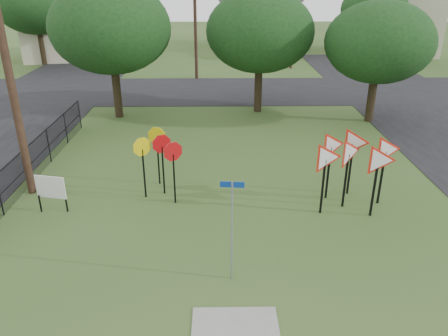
{
  "coord_description": "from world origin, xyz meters",
  "views": [
    {
      "loc": [
        -0.37,
        -10.11,
        7.4
      ],
      "look_at": [
        -0.18,
        3.0,
        1.6
      ],
      "focal_mm": 35.0,
      "sensor_mm": 36.0,
      "label": 1
    }
  ],
  "objects_px": {
    "yield_sign_cluster": "(353,155)",
    "info_board": "(51,188)",
    "street_name_sign": "(232,225)",
    "stop_sign_cluster": "(159,150)"
  },
  "relations": [
    {
      "from": "info_board",
      "to": "yield_sign_cluster",
      "type": "bearing_deg",
      "value": 1.97
    },
    {
      "from": "street_name_sign",
      "to": "yield_sign_cluster",
      "type": "bearing_deg",
      "value": 43.85
    },
    {
      "from": "yield_sign_cluster",
      "to": "info_board",
      "type": "relative_size",
      "value": 2.47
    },
    {
      "from": "yield_sign_cluster",
      "to": "street_name_sign",
      "type": "bearing_deg",
      "value": -136.15
    },
    {
      "from": "info_board",
      "to": "stop_sign_cluster",
      "type": "bearing_deg",
      "value": 20.01
    },
    {
      "from": "street_name_sign",
      "to": "info_board",
      "type": "xyz_separation_m",
      "value": [
        -5.94,
        3.69,
        -0.76
      ]
    },
    {
      "from": "yield_sign_cluster",
      "to": "stop_sign_cluster",
      "type": "bearing_deg",
      "value": 172.08
    },
    {
      "from": "stop_sign_cluster",
      "to": "yield_sign_cluster",
      "type": "relative_size",
      "value": 0.7
    },
    {
      "from": "street_name_sign",
      "to": "info_board",
      "type": "relative_size",
      "value": 2.15
    },
    {
      "from": "street_name_sign",
      "to": "info_board",
      "type": "height_order",
      "value": "street_name_sign"
    }
  ]
}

